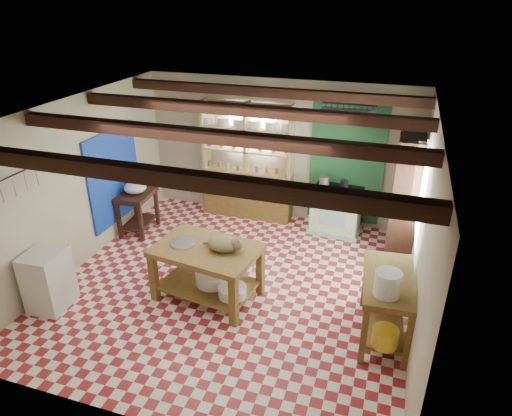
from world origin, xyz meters
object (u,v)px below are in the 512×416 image
(work_table, at_px, (208,272))
(right_counter, at_px, (385,307))
(white_cabinet, at_px, (48,280))
(cat, at_px, (224,244))
(stove, at_px, (336,211))
(prep_table, at_px, (138,212))

(work_table, relative_size, right_counter, 1.16)
(white_cabinet, relative_size, right_counter, 0.70)
(work_table, bearing_deg, white_cabinet, -148.29)
(right_counter, xyz_separation_m, cat, (-2.17, 0.09, 0.47))
(stove, height_order, cat, cat)
(prep_table, distance_m, right_counter, 4.63)
(stove, relative_size, white_cabinet, 1.01)
(stove, distance_m, white_cabinet, 4.77)
(stove, bearing_deg, right_counter, -64.18)
(cat, bearing_deg, white_cabinet, -160.42)
(work_table, bearing_deg, cat, 11.31)
(prep_table, xyz_separation_m, cat, (2.21, -1.39, 0.52))
(stove, distance_m, cat, 2.77)
(work_table, height_order, prep_table, work_table)
(white_cabinet, distance_m, cat, 2.44)
(work_table, height_order, cat, cat)
(prep_table, relative_size, white_cabinet, 0.90)
(prep_table, bearing_deg, stove, 13.28)
(work_table, xyz_separation_m, right_counter, (2.43, -0.08, 0.03))
(stove, distance_m, right_counter, 2.76)
(right_counter, distance_m, cat, 2.22)
(stove, relative_size, prep_table, 1.12)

